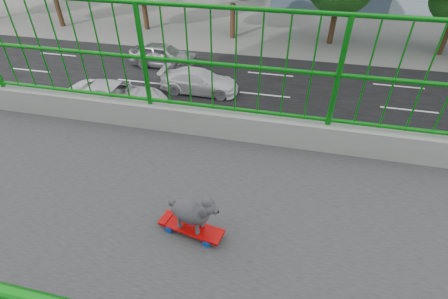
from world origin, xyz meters
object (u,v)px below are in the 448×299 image
car_2 (116,98)px  skateboard (191,228)px  car_1 (369,169)px  car_3 (200,81)px  poodle (192,211)px  car_4 (164,55)px

car_2 → skateboard: bearing=-145.5°
car_1 → car_3: car_1 is taller
skateboard → car_1: size_ratio=0.12×
poodle → car_2: 16.46m
car_4 → car_2: bearing=177.7°
car_1 → skateboard: bearing=-23.3°
car_1 → car_2: bearing=-104.3°
poodle → car_4: size_ratio=0.09×
car_1 → poodle: bearing=-23.2°
car_3 → poodle: bearing=-162.8°
poodle → car_3: (-15.66, -4.84, -6.59)m
poodle → car_2: (-12.46, -8.58, -6.49)m
car_2 → car_1: bearing=-104.3°
skateboard → car_4: 21.53m
car_2 → car_3: size_ratio=1.20×
poodle → car_4: (-18.86, -8.33, -6.48)m
car_1 → car_4: (-9.60, -12.29, -0.00)m
car_1 → car_4: bearing=-128.0°
poodle → car_3: bearing=-151.8°
car_3 → car_1: bearing=-126.0°
poodle → car_4: poodle is taller
car_2 → car_4: size_ratio=1.21×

